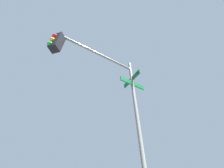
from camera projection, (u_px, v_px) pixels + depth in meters
traffic_signal_near at (101, 80)px, 4.37m from camera, size 2.63×2.79×6.01m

